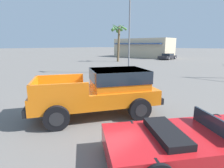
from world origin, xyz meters
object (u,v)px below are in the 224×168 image
at_px(parked_car_dark, 168,56).
at_px(orange_pickup_truck, 104,89).
at_px(palm_tree_short, 118,33).
at_px(red_convertible_car, 194,142).
at_px(street_lamp_post, 130,20).

bearing_deg(parked_car_dark, orange_pickup_truck, 110.13).
height_order(parked_car_dark, palm_tree_short, palm_tree_short).
xyz_separation_m(parked_car_dark, palm_tree_short, (-4.44, -9.87, 4.06)).
bearing_deg(red_convertible_car, parked_car_dark, 154.06).
height_order(orange_pickup_truck, palm_tree_short, palm_tree_short).
relative_size(red_convertible_car, street_lamp_post, 0.53).
bearing_deg(orange_pickup_truck, parked_car_dark, 142.69).
distance_m(orange_pickup_truck, palm_tree_short, 23.33).
bearing_deg(street_lamp_post, parked_car_dark, 102.72).
distance_m(red_convertible_car, street_lamp_post, 13.97).
bearing_deg(parked_car_dark, street_lamp_post, 104.09).
xyz_separation_m(orange_pickup_truck, red_convertible_car, (3.64, -0.68, -0.60)).
height_order(orange_pickup_truck, red_convertible_car, orange_pickup_truck).
height_order(red_convertible_car, parked_car_dark, parked_car_dark).
xyz_separation_m(parked_car_dark, street_lamp_post, (4.31, -19.10, 4.42)).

